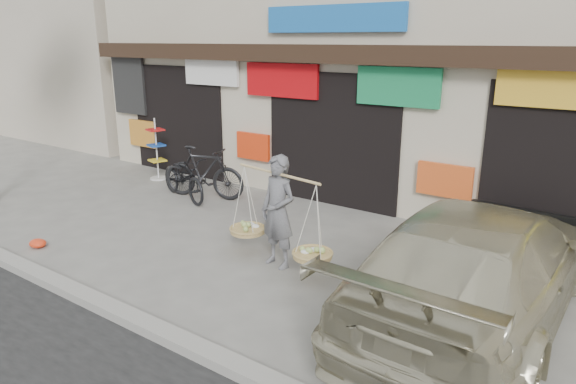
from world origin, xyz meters
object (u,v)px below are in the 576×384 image
Objects in this scene: bike_0 at (183,178)px; display_rack at (157,155)px; bike_1 at (204,172)px; suv at (480,263)px; street_vendor at (278,216)px.

bike_0 is 1.90m from display_rack.
display_rack is at bearing 83.64° from bike_0.
bike_1 is at bearing -25.70° from bike_0.
bike_0 is 0.95× the size of bike_1.
bike_0 is 0.44m from bike_1.
bike_0 is at bearing 120.71° from bike_1.
bike_1 is 0.37× the size of suv.
street_vendor is 3.87m from bike_1.
display_rack is (-2.03, 0.47, 0.04)m from bike_1.
street_vendor is at bearing -134.62° from bike_1.
suv is at bearing 12.47° from street_vendor.
bike_1 reaches higher than bike_0.
bike_0 is (-3.68, 1.57, -0.32)m from street_vendor.
display_rack reaches higher than bike_0.
suv reaches higher than bike_1.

